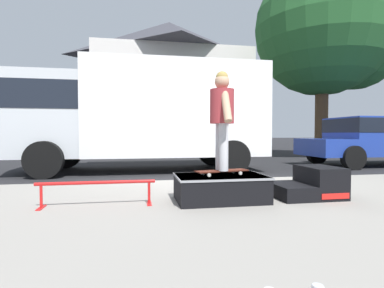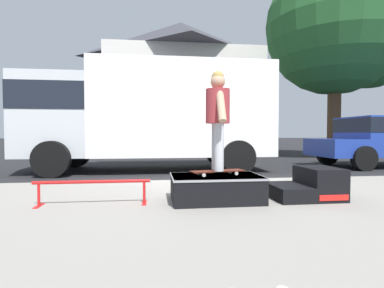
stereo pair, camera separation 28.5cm
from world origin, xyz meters
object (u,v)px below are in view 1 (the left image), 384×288
object	(u,v)px
pickup_truck_blue	(381,139)
street_tree_main	(330,33)
skate_box	(220,187)
skateboard	(222,171)
kicker_ramp	(311,184)
box_truck	(142,112)
skater_kid	(222,112)
grind_rail	(97,187)

from	to	relation	value
pickup_truck_blue	street_tree_main	size ratio (longest dim) A/B	0.65
skate_box	skateboard	bearing A→B (deg)	25.41
skate_box	street_tree_main	xyz separation A→B (m)	(7.38, 8.27, 5.29)
kicker_ramp	skateboard	size ratio (longest dim) A/B	1.20
skateboard	box_truck	size ratio (longest dim) A/B	0.12
kicker_ramp	skater_kid	world-z (taller)	skater_kid
grind_rail	skateboard	bearing A→B (deg)	0.76
pickup_truck_blue	grind_rail	bearing A→B (deg)	-151.03
box_truck	skater_kid	bearing A→B (deg)	-77.47
kicker_ramp	pickup_truck_blue	distance (m)	7.29
skater_kid	box_truck	bearing A→B (deg)	102.53
grind_rail	box_truck	size ratio (longest dim) A/B	0.22
kicker_ramp	skateboard	distance (m)	1.40
skate_box	street_tree_main	world-z (taller)	street_tree_main
grind_rail	skateboard	distance (m)	1.72
skate_box	grind_rail	distance (m)	1.69
pickup_truck_blue	skate_box	bearing A→B (deg)	-145.51
grind_rail	pickup_truck_blue	xyz separation A→B (m)	(8.59, 4.76, 0.52)
kicker_ramp	pickup_truck_blue	world-z (taller)	pickup_truck_blue
skater_kid	grind_rail	bearing A→B (deg)	-179.24
skateboard	street_tree_main	xyz separation A→B (m)	(7.36, 8.26, 5.07)
box_truck	street_tree_main	world-z (taller)	street_tree_main
grind_rail	skater_kid	xyz separation A→B (m)	(1.71, 0.02, 1.00)
kicker_ramp	skater_kid	distance (m)	1.74
box_truck	pickup_truck_blue	world-z (taller)	box_truck
grind_rail	pickup_truck_blue	size ratio (longest dim) A/B	0.27
skate_box	street_tree_main	distance (m)	12.28
kicker_ramp	box_truck	distance (m)	5.50
skateboard	skate_box	bearing A→B (deg)	-154.59
kicker_ramp	box_truck	bearing A→B (deg)	117.18
skate_box	street_tree_main	bearing A→B (deg)	48.26
skater_kid	box_truck	size ratio (longest dim) A/B	0.20
skate_box	box_truck	distance (m)	5.04
box_truck	skateboard	bearing A→B (deg)	-77.47
pickup_truck_blue	box_truck	bearing A→B (deg)	-179.91
skate_box	skater_kid	bearing A→B (deg)	25.41
skateboard	box_truck	bearing A→B (deg)	102.53
street_tree_main	skateboard	bearing A→B (deg)	-131.69
grind_rail	box_truck	bearing A→B (deg)	82.08
skater_kid	skateboard	bearing A→B (deg)	0.00
skate_box	pickup_truck_blue	size ratio (longest dim) A/B	0.22
box_truck	pickup_truck_blue	distance (m)	7.97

